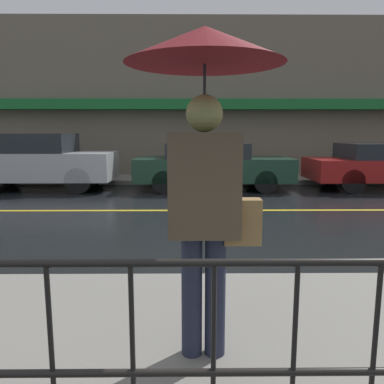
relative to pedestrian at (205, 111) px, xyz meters
The scene contains 9 objects.
ground_plane 5.69m from the pedestrian, 89.94° to the left, with size 80.00×80.00×0.00m, color black.
sidewalk_near 1.72m from the pedestrian, 88.36° to the left, with size 28.00×2.55×0.13m.
sidewalk_far 10.39m from the pedestrian, 89.97° to the left, with size 28.00×1.80×0.13m.
lane_marking 5.69m from the pedestrian, 89.94° to the left, with size 25.20×0.12×0.01m.
building_storefront 11.31m from the pedestrian, 89.97° to the left, with size 28.00×0.85×5.62m.
railing_foreground 1.32m from the pedestrian, 89.61° to the right, with size 12.00×0.04×0.96m.
pedestrian is the anchor object (origin of this frame).
car_silver 9.59m from the pedestrian, 117.74° to the left, with size 4.24×1.81×1.61m.
car_dark_green 8.53m from the pedestrian, 86.21° to the left, with size 4.46×1.77×1.34m.
Camera 1 is at (-0.11, -7.78, 1.64)m, focal length 35.00 mm.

